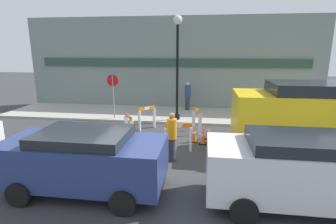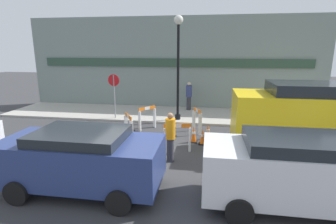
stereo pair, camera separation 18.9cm
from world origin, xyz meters
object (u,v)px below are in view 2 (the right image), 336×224
(parked_car_1, at_px, (82,157))
(parked_car_2, at_px, (296,169))
(work_van, at_px, (311,116))
(streetlamp_post, at_px, (178,54))
(stop_sign, at_px, (114,89))
(person_worker, at_px, (170,136))
(person_pedestrian, at_px, (189,95))

(parked_car_1, xyz_separation_m, parked_car_2, (5.17, -0.00, 0.06))
(parked_car_1, bearing_deg, work_van, 27.93)
(streetlamp_post, distance_m, parked_car_2, 8.24)
(parked_car_1, distance_m, parked_car_2, 5.17)
(stop_sign, relative_size, person_worker, 1.37)
(person_pedestrian, relative_size, work_van, 0.32)
(stop_sign, height_order, parked_car_1, stop_sign)
(streetlamp_post, height_order, person_pedestrian, streetlamp_post)
(parked_car_2, bearing_deg, streetlamp_post, 116.59)
(stop_sign, xyz_separation_m, person_worker, (3.60, -4.72, -0.73))
(stop_sign, bearing_deg, parked_car_1, 106.27)
(streetlamp_post, height_order, parked_car_1, streetlamp_post)
(streetlamp_post, height_order, stop_sign, streetlamp_post)
(parked_car_1, bearing_deg, streetlamp_post, 76.91)
(stop_sign, xyz_separation_m, parked_car_2, (6.79, -6.84, -0.64))
(parked_car_1, relative_size, parked_car_2, 0.98)
(parked_car_1, relative_size, work_van, 0.79)
(person_pedestrian, xyz_separation_m, work_van, (4.62, -5.74, 0.39))
(work_van, bearing_deg, person_pedestrian, 128.86)
(streetlamp_post, relative_size, person_worker, 3.07)
(person_worker, bearing_deg, person_pedestrian, -13.04)
(person_worker, distance_m, person_pedestrian, 7.14)
(person_pedestrian, bearing_deg, stop_sign, 27.99)
(stop_sign, bearing_deg, streetlamp_post, -173.32)
(stop_sign, relative_size, work_van, 0.44)
(stop_sign, xyz_separation_m, person_pedestrian, (3.65, 2.42, -0.64))
(person_worker, bearing_deg, streetlamp_post, -8.68)
(parked_car_2, height_order, work_van, work_van)
(parked_car_2, distance_m, work_van, 3.85)
(person_worker, relative_size, work_van, 0.32)
(streetlamp_post, xyz_separation_m, person_pedestrian, (0.39, 2.21, -2.38))
(streetlamp_post, height_order, person_worker, streetlamp_post)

